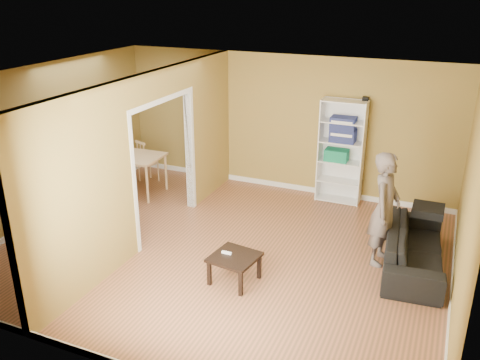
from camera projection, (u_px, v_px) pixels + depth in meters
name	position (u px, v px, depth m)	size (l,w,h in m)	color
room_shell	(222.00, 170.00, 7.27)	(6.50, 6.50, 6.50)	#A46041
partition	(150.00, 159.00, 7.71)	(0.22, 5.50, 2.60)	olive
wall_speaker	(365.00, 100.00, 8.80)	(0.10, 0.10, 0.10)	black
sofa	(415.00, 242.00, 7.17)	(0.86, 2.00, 0.76)	black
person	(386.00, 200.00, 7.08)	(0.55, 0.71, 1.95)	slate
bookshelf	(342.00, 151.00, 9.19)	(0.80, 0.35, 1.90)	white
paper_box_teal	(337.00, 155.00, 9.21)	(0.41, 0.27, 0.21)	#178660
paper_box_navy_b	(343.00, 135.00, 9.03)	(0.45, 0.29, 0.23)	#12244B
paper_box_navy_c	(343.00, 123.00, 8.96)	(0.44, 0.28, 0.22)	navy
coffee_table	(234.00, 260.00, 6.81)	(0.59, 0.59, 0.39)	black
game_controller	(227.00, 253.00, 6.84)	(0.14, 0.04, 0.03)	white
dining_table	(130.00, 159.00, 9.62)	(1.21, 0.81, 0.76)	tan
chair_left	(103.00, 163.00, 10.03)	(0.42, 0.42, 0.92)	tan
chair_near	(116.00, 180.00, 9.22)	(0.41, 0.41, 0.89)	tan
chair_far	(148.00, 161.00, 10.24)	(0.40, 0.40, 0.88)	tan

